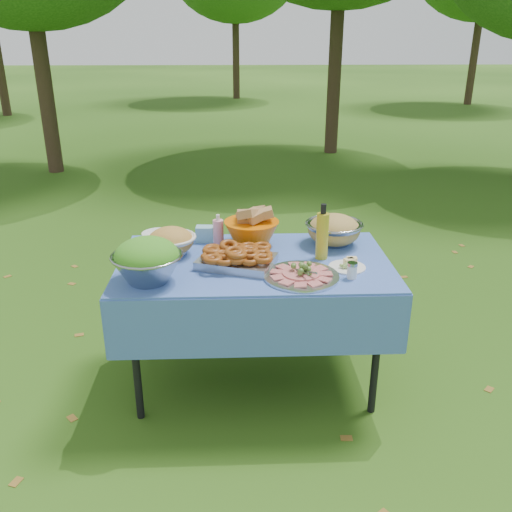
% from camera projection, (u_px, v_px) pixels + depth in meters
% --- Properties ---
extents(ground, '(80.00, 80.00, 0.00)m').
position_uv_depth(ground, '(255.00, 379.00, 3.21)').
color(ground, '#163309').
rests_on(ground, ground).
extents(picnic_table, '(1.46, 0.86, 0.76)m').
position_uv_depth(picnic_table, '(255.00, 323.00, 3.07)').
color(picnic_table, '#82B6F9').
rests_on(picnic_table, ground).
extents(salad_bowl, '(0.44, 0.44, 0.23)m').
position_uv_depth(salad_bowl, '(147.00, 260.00, 2.64)').
color(salad_bowl, '#929599').
rests_on(salad_bowl, picnic_table).
extents(pasta_bowl_white, '(0.34, 0.34, 0.15)m').
position_uv_depth(pasta_bowl_white, '(171.00, 241.00, 2.99)').
color(pasta_bowl_white, white).
rests_on(pasta_bowl_white, picnic_table).
extents(plate_stack, '(0.23, 0.23, 0.06)m').
position_uv_depth(plate_stack, '(158.00, 237.00, 3.20)').
color(plate_stack, white).
rests_on(plate_stack, picnic_table).
extents(wipes_box, '(0.11, 0.08, 0.09)m').
position_uv_depth(wipes_box, '(205.00, 234.00, 3.19)').
color(wipes_box, '#82BED1').
rests_on(wipes_box, picnic_table).
extents(sanitizer_bottle, '(0.07, 0.07, 0.18)m').
position_uv_depth(sanitizer_bottle, '(218.00, 229.00, 3.14)').
color(sanitizer_bottle, pink).
rests_on(sanitizer_bottle, picnic_table).
extents(bread_bowl, '(0.42, 0.42, 0.21)m').
position_uv_depth(bread_bowl, '(252.00, 227.00, 3.13)').
color(bread_bowl, orange).
rests_on(bread_bowl, picnic_table).
extents(pasta_bowl_steel, '(0.39, 0.39, 0.18)m').
position_uv_depth(pasta_bowl_steel, '(334.00, 229.00, 3.14)').
color(pasta_bowl_steel, '#929599').
rests_on(pasta_bowl_steel, picnic_table).
extents(fried_tray, '(0.45, 0.38, 0.09)m').
position_uv_depth(fried_tray, '(237.00, 257.00, 2.85)').
color(fried_tray, '#A9A9AD').
rests_on(fried_tray, picnic_table).
extents(charcuterie_platter, '(0.43, 0.43, 0.09)m').
position_uv_depth(charcuterie_platter, '(301.00, 269.00, 2.71)').
color(charcuterie_platter, silver).
rests_on(charcuterie_platter, picnic_table).
extents(oil_bottle, '(0.07, 0.07, 0.31)m').
position_uv_depth(oil_bottle, '(322.00, 232.00, 2.90)').
color(oil_bottle, gold).
rests_on(oil_bottle, picnic_table).
extents(cheese_plate, '(0.20, 0.20, 0.05)m').
position_uv_depth(cheese_plate, '(347.00, 263.00, 2.83)').
color(cheese_plate, white).
rests_on(cheese_plate, picnic_table).
extents(shaker, '(0.06, 0.06, 0.08)m').
position_uv_depth(shaker, '(352.00, 270.00, 2.70)').
color(shaker, white).
rests_on(shaker, picnic_table).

